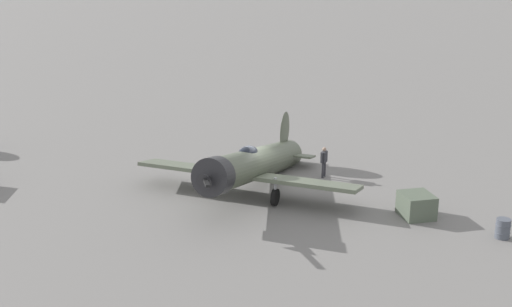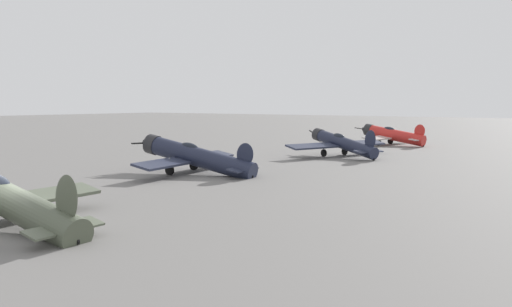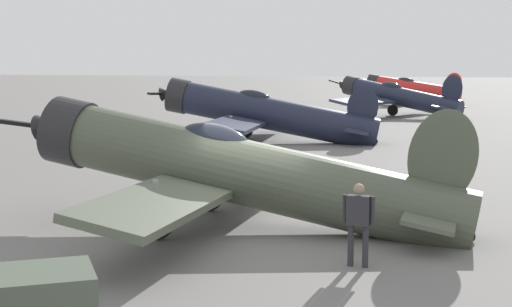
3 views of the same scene
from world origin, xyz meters
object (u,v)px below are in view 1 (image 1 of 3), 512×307
(ground_crew_mechanic, at_px, (324,159))
(equipment_crate, at_px, (416,205))
(fuel_drum, at_px, (503,228))
(airplane_foreground, at_px, (252,165))

(ground_crew_mechanic, xyz_separation_m, equipment_crate, (-5.32, 3.58, -0.45))
(fuel_drum, bearing_deg, airplane_foreground, -5.83)
(airplane_foreground, height_order, ground_crew_mechanic, airplane_foreground)
(airplane_foreground, height_order, equipment_crate, airplane_foreground)
(equipment_crate, distance_m, fuel_drum, 3.78)
(airplane_foreground, distance_m, fuel_drum, 11.71)
(ground_crew_mechanic, relative_size, fuel_drum, 1.95)
(fuel_drum, bearing_deg, equipment_crate, -14.78)
(equipment_crate, bearing_deg, airplane_foreground, -1.60)
(equipment_crate, xyz_separation_m, fuel_drum, (-3.65, 0.96, -0.11))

